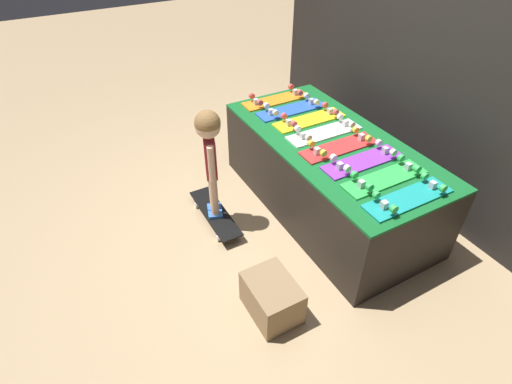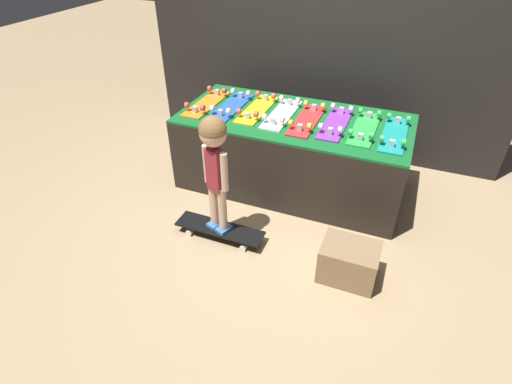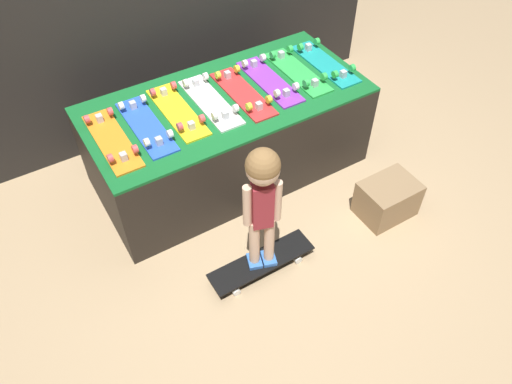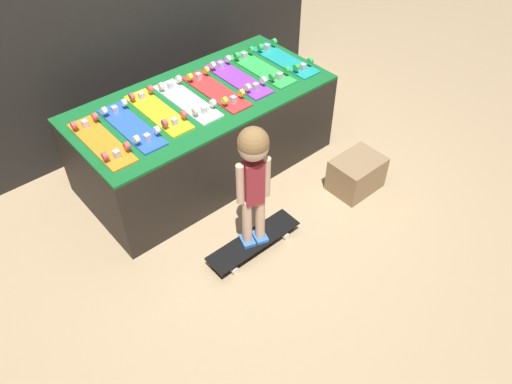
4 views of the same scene
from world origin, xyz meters
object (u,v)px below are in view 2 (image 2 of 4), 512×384
(skateboard_purple_on_rack, at_px, (336,122))
(child, at_px, (214,155))
(skateboard_yellow_on_rack, at_px, (257,108))
(skateboard_orange_on_rack, at_px, (207,103))
(storage_box, at_px, (349,262))
(skateboard_blue_on_rack, at_px, (231,106))
(skateboard_teal_on_rack, at_px, (395,134))
(skateboard_on_floor, at_px, (220,229))
(skateboard_green_on_rack, at_px, (365,128))
(skateboard_red_on_rack, at_px, (307,119))
(skateboard_white_on_rack, at_px, (282,113))

(skateboard_purple_on_rack, height_order, child, child)
(skateboard_yellow_on_rack, bearing_deg, skateboard_orange_on_rack, -173.74)
(skateboard_purple_on_rack, distance_m, storage_box, 1.20)
(skateboard_blue_on_rack, xyz_separation_m, skateboard_yellow_on_rack, (0.24, 0.03, 0.00))
(skateboard_orange_on_rack, xyz_separation_m, skateboard_purple_on_rack, (1.20, 0.03, 0.00))
(skateboard_blue_on_rack, bearing_deg, skateboard_teal_on_rack, -0.52)
(skateboard_blue_on_rack, height_order, skateboard_yellow_on_rack, same)
(skateboard_blue_on_rack, relative_size, skateboard_on_floor, 0.91)
(skateboard_purple_on_rack, xyz_separation_m, storage_box, (0.38, -0.99, -0.56))
(skateboard_orange_on_rack, relative_size, skateboard_green_on_rack, 1.00)
(skateboard_teal_on_rack, relative_size, skateboard_on_floor, 0.91)
(skateboard_orange_on_rack, relative_size, storage_box, 1.67)
(skateboard_teal_on_rack, distance_m, child, 1.47)
(skateboard_on_floor, bearing_deg, storage_box, -2.29)
(skateboard_orange_on_rack, xyz_separation_m, skateboard_yellow_on_rack, (0.48, 0.05, 0.00))
(skateboard_purple_on_rack, relative_size, skateboard_on_floor, 0.91)
(skateboard_green_on_rack, relative_size, skateboard_on_floor, 0.91)
(skateboard_blue_on_rack, xyz_separation_m, skateboard_red_on_rack, (0.72, -0.02, 0.00))
(storage_box, bearing_deg, skateboard_white_on_rack, 130.93)
(child, xyz_separation_m, storage_box, (1.03, -0.04, -0.62))
(skateboard_orange_on_rack, distance_m, skateboard_purple_on_rack, 1.20)
(skateboard_yellow_on_rack, relative_size, skateboard_white_on_rack, 1.00)
(skateboard_blue_on_rack, xyz_separation_m, skateboard_white_on_rack, (0.48, 0.01, 0.00))
(skateboard_blue_on_rack, bearing_deg, storage_box, -36.14)
(skateboard_yellow_on_rack, distance_m, skateboard_on_floor, 1.16)
(skateboard_on_floor, bearing_deg, skateboard_blue_on_rack, 108.26)
(skateboard_white_on_rack, height_order, storage_box, skateboard_white_on_rack)
(skateboard_yellow_on_rack, height_order, skateboard_purple_on_rack, same)
(skateboard_white_on_rack, relative_size, skateboard_red_on_rack, 1.00)
(skateboard_orange_on_rack, relative_size, skateboard_blue_on_rack, 1.00)
(child, bearing_deg, skateboard_teal_on_rack, 57.73)
(skateboard_green_on_rack, height_order, storage_box, skateboard_green_on_rack)
(skateboard_on_floor, xyz_separation_m, storage_box, (1.03, -0.04, 0.07))
(skateboard_purple_on_rack, bearing_deg, skateboard_on_floor, -124.43)
(skateboard_orange_on_rack, relative_size, skateboard_on_floor, 0.91)
(skateboard_blue_on_rack, bearing_deg, skateboard_green_on_rack, 0.26)
(skateboard_orange_on_rack, xyz_separation_m, skateboard_red_on_rack, (0.96, 0.00, 0.00))
(skateboard_orange_on_rack, bearing_deg, storage_box, -31.25)
(skateboard_blue_on_rack, bearing_deg, skateboard_yellow_on_rack, 7.78)
(skateboard_on_floor, bearing_deg, skateboard_teal_on_rack, 39.30)
(skateboard_yellow_on_rack, bearing_deg, child, -85.90)
(skateboard_orange_on_rack, height_order, skateboard_teal_on_rack, same)
(skateboard_blue_on_rack, bearing_deg, skateboard_white_on_rack, 1.67)
(skateboard_orange_on_rack, distance_m, skateboard_green_on_rack, 1.44)
(skateboard_red_on_rack, distance_m, skateboard_teal_on_rack, 0.72)
(skateboard_purple_on_rack, height_order, skateboard_teal_on_rack, same)
(skateboard_blue_on_rack, xyz_separation_m, skateboard_green_on_rack, (1.20, 0.01, 0.00))
(skateboard_teal_on_rack, bearing_deg, skateboard_green_on_rack, 175.64)
(skateboard_orange_on_rack, distance_m, child, 1.08)
(skateboard_green_on_rack, distance_m, skateboard_teal_on_rack, 0.24)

